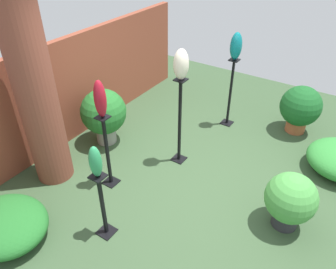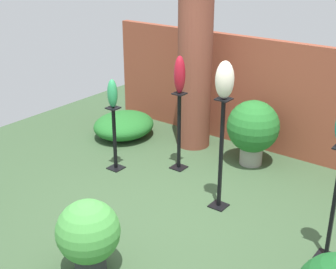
{
  "view_description": "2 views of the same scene",
  "coord_description": "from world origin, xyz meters",
  "px_view_note": "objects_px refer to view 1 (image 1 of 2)",
  "views": [
    {
      "loc": [
        -3.11,
        -1.62,
        3.26
      ],
      "look_at": [
        -0.26,
        0.26,
        0.9
      ],
      "focal_mm": 35.0,
      "sensor_mm": 36.0,
      "label": 1
    },
    {
      "loc": [
        2.82,
        -3.81,
        3.01
      ],
      "look_at": [
        -0.18,
        0.15,
        0.92
      ],
      "focal_mm": 50.0,
      "sensor_mm": 36.0,
      "label": 2
    }
  ],
  "objects_px": {
    "brick_pillar": "(37,98)",
    "art_vase_ivory": "(181,64)",
    "potted_plant_near_pillar": "(300,107)",
    "pedestal_teal": "(230,96)",
    "pedestal_jade": "(103,209)",
    "art_vase_teal": "(236,46)",
    "potted_plant_front_right": "(104,113)",
    "potted_plant_walkway_edge": "(290,199)",
    "pedestal_ivory": "(180,125)",
    "art_vase_ruby": "(100,99)",
    "art_vase_jade": "(95,162)",
    "pedestal_ruby": "(108,155)"
  },
  "relations": [
    {
      "from": "brick_pillar",
      "to": "art_vase_ivory",
      "type": "relative_size",
      "value": 6.06
    },
    {
      "from": "potted_plant_near_pillar",
      "to": "pedestal_teal",
      "type": "bearing_deg",
      "value": 111.59
    },
    {
      "from": "pedestal_jade",
      "to": "art_vase_teal",
      "type": "bearing_deg",
      "value": -3.19
    },
    {
      "from": "potted_plant_front_right",
      "to": "potted_plant_walkway_edge",
      "type": "xyz_separation_m",
      "value": [
        -0.12,
        -3.06,
        -0.12
      ]
    },
    {
      "from": "pedestal_teal",
      "to": "art_vase_ivory",
      "type": "xyz_separation_m",
      "value": [
        -1.39,
        0.18,
        1.02
      ]
    },
    {
      "from": "brick_pillar",
      "to": "pedestal_ivory",
      "type": "distance_m",
      "value": 1.98
    },
    {
      "from": "art_vase_teal",
      "to": "brick_pillar",
      "type": "bearing_deg",
      "value": 150.33
    },
    {
      "from": "pedestal_teal",
      "to": "art_vase_ruby",
      "type": "height_order",
      "value": "art_vase_ruby"
    },
    {
      "from": "pedestal_jade",
      "to": "art_vase_ruby",
      "type": "relative_size",
      "value": 1.82
    },
    {
      "from": "brick_pillar",
      "to": "art_vase_jade",
      "type": "bearing_deg",
      "value": -106.08
    },
    {
      "from": "pedestal_jade",
      "to": "potted_plant_near_pillar",
      "type": "height_order",
      "value": "pedestal_jade"
    },
    {
      "from": "art_vase_ruby",
      "to": "art_vase_jade",
      "type": "relative_size",
      "value": 1.29
    },
    {
      "from": "art_vase_ruby",
      "to": "pedestal_ruby",
      "type": "bearing_deg",
      "value": -90.0
    },
    {
      "from": "pedestal_ruby",
      "to": "potted_plant_walkway_edge",
      "type": "bearing_deg",
      "value": -75.05
    },
    {
      "from": "pedestal_jade",
      "to": "art_vase_teal",
      "type": "height_order",
      "value": "art_vase_teal"
    },
    {
      "from": "art_vase_jade",
      "to": "potted_plant_walkway_edge",
      "type": "xyz_separation_m",
      "value": [
        1.32,
        -1.77,
        -0.68
      ]
    },
    {
      "from": "art_vase_ivory",
      "to": "potted_plant_front_right",
      "type": "distance_m",
      "value": 1.67
    },
    {
      "from": "brick_pillar",
      "to": "pedestal_ivory",
      "type": "bearing_deg",
      "value": -46.12
    },
    {
      "from": "art_vase_teal",
      "to": "potted_plant_walkway_edge",
      "type": "height_order",
      "value": "art_vase_teal"
    },
    {
      "from": "art_vase_ivory",
      "to": "art_vase_teal",
      "type": "relative_size",
      "value": 0.94
    },
    {
      "from": "pedestal_ruby",
      "to": "art_vase_ruby",
      "type": "height_order",
      "value": "art_vase_ruby"
    },
    {
      "from": "pedestal_ivory",
      "to": "art_vase_ivory",
      "type": "relative_size",
      "value": 3.26
    },
    {
      "from": "pedestal_ruby",
      "to": "art_vase_ivory",
      "type": "height_order",
      "value": "art_vase_ivory"
    },
    {
      "from": "pedestal_jade",
      "to": "brick_pillar",
      "type": "bearing_deg",
      "value": 73.92
    },
    {
      "from": "pedestal_ivory",
      "to": "art_vase_ivory",
      "type": "bearing_deg",
      "value": -90.0
    },
    {
      "from": "brick_pillar",
      "to": "pedestal_teal",
      "type": "relative_size",
      "value": 2.07
    },
    {
      "from": "brick_pillar",
      "to": "potted_plant_walkway_edge",
      "type": "distance_m",
      "value": 3.37
    },
    {
      "from": "pedestal_ivory",
      "to": "potted_plant_front_right",
      "type": "height_order",
      "value": "pedestal_ivory"
    },
    {
      "from": "art_vase_ruby",
      "to": "art_vase_jade",
      "type": "xyz_separation_m",
      "value": [
        -0.7,
        -0.55,
        -0.25
      ]
    },
    {
      "from": "potted_plant_walkway_edge",
      "to": "potted_plant_near_pillar",
      "type": "bearing_deg",
      "value": 12.36
    },
    {
      "from": "pedestal_ivory",
      "to": "pedestal_teal",
      "type": "height_order",
      "value": "pedestal_ivory"
    },
    {
      "from": "art_vase_jade",
      "to": "potted_plant_front_right",
      "type": "height_order",
      "value": "art_vase_jade"
    },
    {
      "from": "pedestal_ivory",
      "to": "potted_plant_front_right",
      "type": "distance_m",
      "value": 1.31
    },
    {
      "from": "pedestal_ruby",
      "to": "potted_plant_near_pillar",
      "type": "distance_m",
      "value": 3.36
    },
    {
      "from": "potted_plant_walkway_edge",
      "to": "pedestal_teal",
      "type": "bearing_deg",
      "value": 42.2
    },
    {
      "from": "art_vase_jade",
      "to": "potted_plant_walkway_edge",
      "type": "bearing_deg",
      "value": -53.3
    },
    {
      "from": "pedestal_ivory",
      "to": "potted_plant_walkway_edge",
      "type": "relative_size",
      "value": 1.81
    },
    {
      "from": "pedestal_ruby",
      "to": "pedestal_ivory",
      "type": "relative_size",
      "value": 0.81
    },
    {
      "from": "art_vase_ivory",
      "to": "pedestal_ivory",
      "type": "bearing_deg",
      "value": 90.0
    },
    {
      "from": "art_vase_jade",
      "to": "pedestal_ruby",
      "type": "bearing_deg",
      "value": 38.06
    },
    {
      "from": "potted_plant_near_pillar",
      "to": "potted_plant_front_right",
      "type": "bearing_deg",
      "value": 128.87
    },
    {
      "from": "art_vase_jade",
      "to": "brick_pillar",
      "type": "bearing_deg",
      "value": 73.92
    },
    {
      "from": "potted_plant_front_right",
      "to": "pedestal_ivory",
      "type": "bearing_deg",
      "value": -79.0
    },
    {
      "from": "potted_plant_front_right",
      "to": "potted_plant_near_pillar",
      "type": "height_order",
      "value": "potted_plant_front_right"
    },
    {
      "from": "brick_pillar",
      "to": "pedestal_jade",
      "type": "distance_m",
      "value": 1.66
    },
    {
      "from": "art_vase_jade",
      "to": "potted_plant_front_right",
      "type": "xyz_separation_m",
      "value": [
        1.44,
        1.29,
        -0.56
      ]
    },
    {
      "from": "brick_pillar",
      "to": "potted_plant_walkway_edge",
      "type": "relative_size",
      "value": 3.36
    },
    {
      "from": "brick_pillar",
      "to": "pedestal_ivory",
      "type": "height_order",
      "value": "brick_pillar"
    },
    {
      "from": "art_vase_ruby",
      "to": "potted_plant_front_right",
      "type": "distance_m",
      "value": 1.33
    },
    {
      "from": "pedestal_ivory",
      "to": "potted_plant_near_pillar",
      "type": "bearing_deg",
      "value": -35.28
    }
  ]
}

